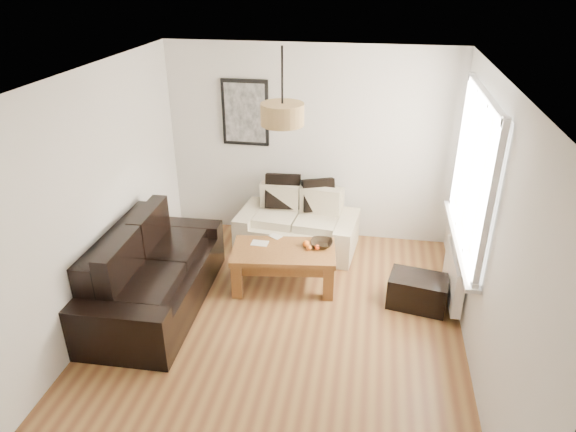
% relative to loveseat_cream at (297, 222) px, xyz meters
% --- Properties ---
extents(floor, '(4.50, 4.50, 0.00)m').
position_rel_loveseat_cream_xyz_m(floor, '(0.08, -1.78, -0.38)').
color(floor, brown).
rests_on(floor, ground).
extents(ceiling, '(3.80, 4.50, 0.00)m').
position_rel_loveseat_cream_xyz_m(ceiling, '(0.08, -1.78, 2.22)').
color(ceiling, white).
rests_on(ceiling, floor).
extents(wall_back, '(3.80, 0.04, 2.60)m').
position_rel_loveseat_cream_xyz_m(wall_back, '(0.08, 0.47, 0.92)').
color(wall_back, silver).
rests_on(wall_back, floor).
extents(wall_front, '(3.80, 0.04, 2.60)m').
position_rel_loveseat_cream_xyz_m(wall_front, '(0.08, -4.03, 0.92)').
color(wall_front, silver).
rests_on(wall_front, floor).
extents(wall_left, '(0.04, 4.50, 2.60)m').
position_rel_loveseat_cream_xyz_m(wall_left, '(-1.82, -1.78, 0.92)').
color(wall_left, silver).
rests_on(wall_left, floor).
extents(wall_right, '(0.04, 4.50, 2.60)m').
position_rel_loveseat_cream_xyz_m(wall_right, '(1.98, -1.78, 0.92)').
color(wall_right, silver).
rests_on(wall_right, floor).
extents(window_bay, '(0.14, 1.90, 1.60)m').
position_rel_loveseat_cream_xyz_m(window_bay, '(1.94, -0.98, 1.22)').
color(window_bay, white).
rests_on(window_bay, wall_right).
extents(radiator, '(0.10, 0.90, 0.52)m').
position_rel_loveseat_cream_xyz_m(radiator, '(1.90, -0.98, -0.00)').
color(radiator, white).
rests_on(radiator, wall_right).
extents(poster, '(0.62, 0.04, 0.87)m').
position_rel_loveseat_cream_xyz_m(poster, '(-0.77, 0.44, 1.32)').
color(poster, black).
rests_on(poster, wall_back).
extents(pendant_shade, '(0.40, 0.40, 0.20)m').
position_rel_loveseat_cream_xyz_m(pendant_shade, '(0.08, -1.48, 1.85)').
color(pendant_shade, tan).
rests_on(pendant_shade, ceiling).
extents(loveseat_cream, '(1.62, 0.99, 0.77)m').
position_rel_loveseat_cream_xyz_m(loveseat_cream, '(0.00, 0.00, 0.00)').
color(loveseat_cream, beige).
rests_on(loveseat_cream, floor).
extents(sofa_leather, '(1.05, 2.09, 0.89)m').
position_rel_loveseat_cream_xyz_m(sofa_leather, '(-1.35, -1.55, 0.06)').
color(sofa_leather, black).
rests_on(sofa_leather, floor).
extents(coffee_table, '(1.26, 0.79, 0.49)m').
position_rel_loveseat_cream_xyz_m(coffee_table, '(-0.01, -0.93, -0.14)').
color(coffee_table, brown).
rests_on(coffee_table, floor).
extents(ottoman, '(0.70, 0.51, 0.36)m').
position_rel_loveseat_cream_xyz_m(ottoman, '(1.53, -1.07, -0.20)').
color(ottoman, black).
rests_on(ottoman, floor).
extents(cushion_left, '(0.47, 0.17, 0.46)m').
position_rel_loveseat_cream_xyz_m(cushion_left, '(-0.23, 0.19, 0.34)').
color(cushion_left, black).
rests_on(cushion_left, loveseat_cream).
extents(cushion_right, '(0.44, 0.28, 0.43)m').
position_rel_loveseat_cream_xyz_m(cushion_right, '(0.25, 0.19, 0.32)').
color(cushion_right, black).
rests_on(cushion_right, loveseat_cream).
extents(fruit_bowl, '(0.27, 0.27, 0.06)m').
position_rel_loveseat_cream_xyz_m(fruit_bowl, '(0.41, -0.77, 0.14)').
color(fruit_bowl, black).
rests_on(fruit_bowl, coffee_table).
extents(orange_a, '(0.08, 0.08, 0.06)m').
position_rel_loveseat_cream_xyz_m(orange_a, '(0.28, -0.90, 0.14)').
color(orange_a, orange).
rests_on(orange_a, fruit_bowl).
extents(orange_b, '(0.07, 0.07, 0.06)m').
position_rel_loveseat_cream_xyz_m(orange_b, '(0.37, -0.88, 0.14)').
color(orange_b, '#FD4E15').
rests_on(orange_b, fruit_bowl).
extents(orange_c, '(0.09, 0.09, 0.08)m').
position_rel_loveseat_cream_xyz_m(orange_c, '(0.23, -0.82, 0.14)').
color(orange_c, orange).
rests_on(orange_c, fruit_bowl).
extents(papers, '(0.20, 0.14, 0.01)m').
position_rel_loveseat_cream_xyz_m(papers, '(-0.32, -0.84, 0.11)').
color(papers, silver).
rests_on(papers, coffee_table).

